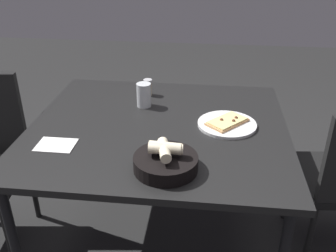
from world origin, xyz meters
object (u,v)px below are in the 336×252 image
Objects in this scene: dining_table at (158,135)px; pizza_plate at (227,124)px; beer_glass at (144,96)px; pepper_shaker at (148,88)px; bread_basket at (166,161)px.

pizza_plate reaches higher than dining_table.
beer_glass reaches higher than pepper_shaker.
beer_glass is at bearing 157.74° from pizza_plate.
bread_basket reaches higher than pizza_plate.
pizza_plate is at bearing 5.88° from dining_table.
pepper_shaker is (-0.18, 0.70, 0.00)m from bread_basket.
pepper_shaker is (-0.00, 0.15, -0.02)m from beer_glass.
pizza_plate is at bearing -36.93° from pepper_shaker.
dining_table is 4.84× the size of bread_basket.
beer_glass is at bearing -88.67° from pepper_shaker.
pizza_plate is 0.45m from bread_basket.
pepper_shaker is (-0.11, 0.35, 0.09)m from dining_table.
pepper_shaker reaches higher than pizza_plate.
pizza_plate is 2.23× the size of beer_glass.
beer_glass is 0.15m from pepper_shaker.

